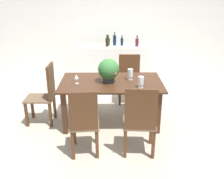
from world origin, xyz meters
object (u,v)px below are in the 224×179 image
object	(u,v)px
wine_bottle_dark	(108,41)
wine_bottle_green	(137,42)
wine_bottle_tall	(107,42)
wine_bottle_amber	(115,40)
crystal_vase_center_near	(141,81)
chair_far_right	(129,75)
crystal_vase_left	(130,73)
dining_table	(111,88)
chair_near_right	(140,119)
flower_centerpiece	(109,70)
chair_near_left	(84,121)
kitchen_counter	(111,64)
wine_glass	(76,77)
wine_bottle_clear	(122,42)
chair_head_end	(46,92)

from	to	relation	value
wine_bottle_dark	wine_bottle_green	distance (m)	0.68
wine_bottle_green	wine_bottle_tall	size ratio (longest dim) A/B	0.94
wine_bottle_amber	crystal_vase_center_near	bearing A→B (deg)	-81.25
chair_far_right	crystal_vase_left	bearing A→B (deg)	-92.62
dining_table	wine_bottle_amber	size ratio (longest dim) A/B	5.50
chair_near_right	flower_centerpiece	size ratio (longest dim) A/B	2.64
dining_table	flower_centerpiece	xyz separation A→B (m)	(-0.04, -0.02, 0.32)
flower_centerpiece	wine_bottle_tall	xyz separation A→B (m)	(-0.03, 1.92, 0.09)
chair_near_left	kitchen_counter	distance (m)	3.02
kitchen_counter	wine_bottle_dark	xyz separation A→B (m)	(-0.07, 0.01, 0.56)
wine_glass	wine_bottle_clear	world-z (taller)	wine_bottle_clear
dining_table	wine_bottle_clear	xyz separation A→B (m)	(0.27, 2.00, 0.40)
chair_head_end	wine_glass	bearing A→B (deg)	83.08
chair_near_right	chair_head_end	bearing A→B (deg)	-29.54
flower_centerpiece	wine_bottle_clear	distance (m)	2.05
dining_table	crystal_vase_center_near	size ratio (longest dim) A/B	9.27
wine_bottle_dark	wine_bottle_tall	bearing A→B (deg)	-103.60
chair_head_end	kitchen_counter	distance (m)	2.32
chair_head_end	wine_bottle_amber	distance (m)	2.42
crystal_vase_center_near	wine_bottle_green	size ratio (longest dim) A/B	0.72
chair_near_left	wine_bottle_clear	bearing A→B (deg)	-106.64
chair_near_left	dining_table	bearing A→B (deg)	-115.31
wine_bottle_dark	wine_bottle_tall	distance (m)	0.13
wine_glass	wine_bottle_tall	distance (m)	2.05
chair_near_left	flower_centerpiece	distance (m)	1.10
wine_bottle_amber	wine_bottle_dark	bearing A→B (deg)	-179.49
chair_head_end	wine_bottle_green	world-z (taller)	wine_bottle_green
chair_near_left	wine_bottle_tall	xyz separation A→B (m)	(0.30, 2.88, 0.50)
crystal_vase_center_near	wine_glass	size ratio (longest dim) A/B	1.16
crystal_vase_left	wine_bottle_clear	bearing A→B (deg)	91.54
kitchen_counter	wine_bottle_green	distance (m)	0.83
crystal_vase_left	wine_bottle_amber	distance (m)	1.95
chair_head_end	flower_centerpiece	size ratio (longest dim) A/B	2.67
dining_table	wine_bottle_tall	bearing A→B (deg)	92.32
dining_table	chair_near_left	size ratio (longest dim) A/B	1.70
chair_near_right	wine_bottle_amber	distance (m)	3.06
kitchen_counter	wine_bottle_green	size ratio (longest dim) A/B	6.71
chair_near_right	wine_bottle_clear	xyz separation A→B (m)	(-0.10, 2.98, 0.47)
chair_far_right	flower_centerpiece	distance (m)	1.17
chair_far_right	wine_bottle_clear	distance (m)	1.14
kitchen_counter	wine_glass	bearing A→B (deg)	-105.74
wine_glass	wine_bottle_green	size ratio (longest dim) A/B	0.62
crystal_vase_center_near	wine_bottle_tall	world-z (taller)	wine_bottle_tall
crystal_vase_center_near	kitchen_counter	xyz separation A→B (m)	(-0.44, 2.30, -0.39)
wine_bottle_green	wine_bottle_clear	bearing A→B (deg)	164.91
wine_bottle_dark	chair_near_right	bearing A→B (deg)	-81.97
chair_near_left	crystal_vase_left	distance (m)	1.33
chair_head_end	wine_bottle_tall	distance (m)	2.22
dining_table	wine_bottle_clear	distance (m)	2.06
chair_near_right	wine_bottle_dark	bearing A→B (deg)	-78.21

